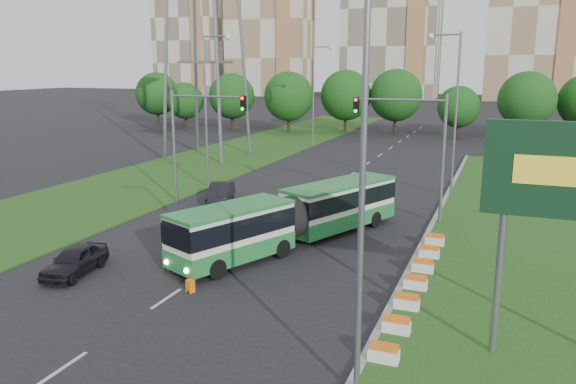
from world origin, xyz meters
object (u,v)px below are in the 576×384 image
at_px(traffic_mast_left, 193,129).
at_px(articulated_bus, 291,216).
at_px(pedestrian, 168,255).
at_px(shopping_trolley, 190,286).
at_px(car_left_far, 221,193).
at_px(car_left_near, 75,260).
at_px(traffic_mast_median, 417,137).

xyz_separation_m(traffic_mast_left, articulated_bus, (9.55, -5.94, -3.79)).
xyz_separation_m(traffic_mast_left, pedestrian, (5.68, -12.23, -4.54)).
bearing_deg(shopping_trolley, car_left_far, 135.19).
relative_size(car_left_near, car_left_far, 0.92).
xyz_separation_m(traffic_mast_left, car_left_far, (1.40, 1.12, -4.64)).
relative_size(car_left_near, shopping_trolley, 7.14).
relative_size(traffic_mast_left, pedestrian, 4.92).
bearing_deg(traffic_mast_median, pedestrian, -125.61).
bearing_deg(car_left_near, shopping_trolley, -7.70).
distance_m(traffic_mast_left, articulated_bus, 11.87).
relative_size(traffic_mast_median, car_left_far, 1.86).
distance_m(traffic_mast_median, traffic_mast_left, 15.19).
relative_size(traffic_mast_left, car_left_far, 1.86).
bearing_deg(shopping_trolley, articulated_bus, 100.60).
bearing_deg(car_left_near, pedestrian, 16.89).
distance_m(articulated_bus, pedestrian, 7.42).
relative_size(traffic_mast_median, pedestrian, 4.92).
xyz_separation_m(articulated_bus, shopping_trolley, (-1.58, -8.06, -1.28)).
height_order(car_left_near, shopping_trolley, car_left_near).
bearing_deg(car_left_far, traffic_mast_median, -19.25).
height_order(traffic_mast_left, shopping_trolley, traffic_mast_left).
relative_size(traffic_mast_median, car_left_near, 2.02).
xyz_separation_m(traffic_mast_left, shopping_trolley, (7.97, -14.00, -5.07)).
xyz_separation_m(car_left_far, shopping_trolley, (6.57, -15.12, -0.43)).
relative_size(car_left_far, shopping_trolley, 7.74).
xyz_separation_m(pedestrian, shopping_trolley, (2.28, -1.78, -0.54)).
xyz_separation_m(car_left_near, pedestrian, (3.92, 1.85, 0.14)).
height_order(traffic_mast_left, car_left_near, traffic_mast_left).
distance_m(traffic_mast_median, articulated_bus, 9.70).
bearing_deg(articulated_bus, car_left_near, -110.11).
distance_m(car_left_near, pedestrian, 4.33).
distance_m(car_left_near, car_left_far, 15.20).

